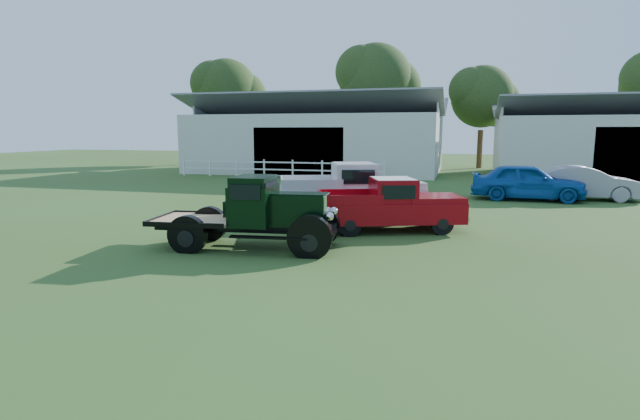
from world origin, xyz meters
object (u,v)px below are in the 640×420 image
(vintage_flatbed, at_px, (251,212))
(misc_car_grey, at_px, (584,183))
(misc_car_blue, at_px, (527,182))
(white_pickup, at_px, (351,191))
(red_pickup, at_px, (390,204))

(vintage_flatbed, xyz_separation_m, misc_car_grey, (10.54, 12.77, -0.20))
(misc_car_blue, distance_m, misc_car_grey, 2.60)
(vintage_flatbed, bearing_deg, white_pickup, 67.01)
(red_pickup, relative_size, misc_car_grey, 1.00)
(vintage_flatbed, distance_m, misc_car_blue, 14.43)
(white_pickup, xyz_separation_m, misc_car_blue, (6.55, 6.69, -0.13))
(red_pickup, height_order, misc_car_blue, red_pickup)
(red_pickup, xyz_separation_m, misc_car_grey, (7.38, 9.50, -0.08))
(vintage_flatbed, bearing_deg, red_pickup, 39.09)
(vintage_flatbed, height_order, misc_car_blue, vintage_flatbed)
(white_pickup, height_order, misc_car_grey, white_pickup)
(white_pickup, relative_size, misc_car_grey, 1.14)
(red_pickup, bearing_deg, white_pickup, 108.89)
(misc_car_grey, bearing_deg, misc_car_blue, 109.23)
(misc_car_grey, bearing_deg, vintage_flatbed, 141.61)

